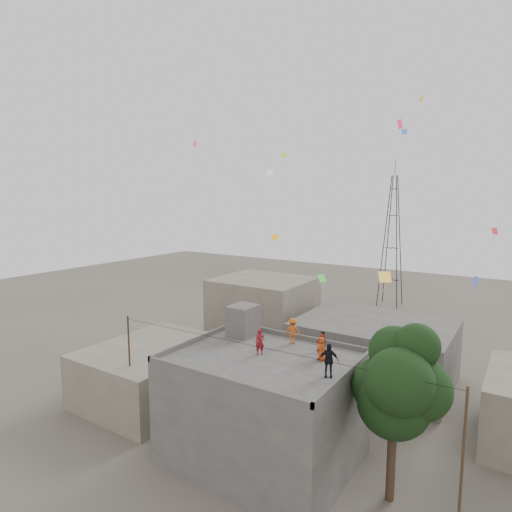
% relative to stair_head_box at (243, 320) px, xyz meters
% --- Properties ---
extents(ground, '(140.00, 140.00, 0.00)m').
position_rel_stair_head_box_xyz_m(ground, '(3.20, -2.60, -7.10)').
color(ground, '#4E4840').
rests_on(ground, ground).
extents(main_building, '(10.00, 8.00, 6.10)m').
position_rel_stair_head_box_xyz_m(main_building, '(3.20, -2.60, -4.05)').
color(main_building, '#4D4B48').
rests_on(main_building, ground).
extents(parapet, '(10.00, 8.00, 0.30)m').
position_rel_stair_head_box_xyz_m(parapet, '(3.20, -2.60, -0.85)').
color(parapet, '#4D4B48').
rests_on(parapet, main_building).
extents(stair_head_box, '(1.60, 1.80, 2.00)m').
position_rel_stair_head_box_xyz_m(stair_head_box, '(0.00, 0.00, 0.00)').
color(stair_head_box, '#4D4B48').
rests_on(stair_head_box, main_building).
extents(neighbor_west, '(8.00, 10.00, 4.00)m').
position_rel_stair_head_box_xyz_m(neighbor_west, '(-7.80, -0.60, -5.10)').
color(neighbor_west, '#6B6255').
rests_on(neighbor_west, ground).
extents(neighbor_north, '(12.00, 9.00, 5.00)m').
position_rel_stair_head_box_xyz_m(neighbor_north, '(5.20, 11.40, -4.60)').
color(neighbor_north, '#4D4B48').
rests_on(neighbor_north, ground).
extents(neighbor_northwest, '(9.00, 8.00, 7.00)m').
position_rel_stair_head_box_xyz_m(neighbor_northwest, '(-6.80, 13.40, -3.60)').
color(neighbor_northwest, '#6B6255').
rests_on(neighbor_northwest, ground).
extents(tree, '(4.90, 4.60, 9.10)m').
position_rel_stair_head_box_xyz_m(tree, '(10.57, -2.00, -1.00)').
color(tree, black).
rests_on(tree, ground).
extents(utility_line, '(20.12, 0.62, 7.40)m').
position_rel_stair_head_box_xyz_m(utility_line, '(3.70, -3.85, -3.27)').
color(utility_line, black).
rests_on(utility_line, ground).
extents(transmission_tower, '(2.97, 2.97, 20.01)m').
position_rel_stair_head_box_xyz_m(transmission_tower, '(-0.80, 37.40, 1.97)').
color(transmission_tower, black).
rests_on(transmission_tower, ground).
extents(person_red_adult, '(0.60, 0.47, 1.46)m').
position_rel_stair_head_box_xyz_m(person_red_adult, '(6.01, -0.99, -0.27)').
color(person_red_adult, maroon).
rests_on(person_red_adult, main_building).
extents(person_orange_child, '(0.78, 0.71, 1.34)m').
position_rel_stair_head_box_xyz_m(person_orange_child, '(6.12, -1.23, -0.33)').
color(person_orange_child, '#C54516').
rests_on(person_orange_child, main_building).
extents(person_dark_child, '(0.70, 0.66, 1.14)m').
position_rel_stair_head_box_xyz_m(person_dark_child, '(5.52, 0.29, -0.43)').
color(person_dark_child, black).
rests_on(person_dark_child, main_building).
extents(person_dark_adult, '(1.09, 0.84, 1.73)m').
position_rel_stair_head_box_xyz_m(person_dark_adult, '(7.33, -3.03, -0.14)').
color(person_dark_adult, black).
rests_on(person_dark_adult, main_building).
extents(person_orange_adult, '(1.20, 1.04, 1.61)m').
position_rel_stair_head_box_xyz_m(person_orange_adult, '(3.47, 0.38, -0.20)').
color(person_orange_adult, '#CC5617').
rests_on(person_orange_adult, main_building).
extents(person_red_child, '(0.64, 0.63, 1.48)m').
position_rel_stair_head_box_xyz_m(person_red_child, '(2.80, -2.33, -0.26)').
color(person_red_child, maroon).
rests_on(person_red_child, main_building).
extents(kites, '(21.36, 15.24, 12.59)m').
position_rel_stair_head_box_xyz_m(kites, '(4.55, 4.45, 8.24)').
color(kites, orange).
rests_on(kites, ground).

